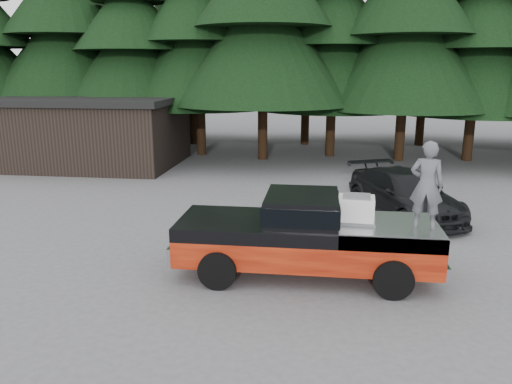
# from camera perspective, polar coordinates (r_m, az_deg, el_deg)

# --- Properties ---
(ground) EXTENTS (120.00, 120.00, 0.00)m
(ground) POSITION_cam_1_polar(r_m,az_deg,el_deg) (12.21, -2.59, -8.47)
(ground) COLOR #525255
(ground) RESTS_ON ground
(pickup_truck) EXTENTS (6.00, 2.04, 1.33)m
(pickup_truck) POSITION_cam_1_polar(r_m,az_deg,el_deg) (11.55, 5.66, -6.32)
(pickup_truck) COLOR red
(pickup_truck) RESTS_ON ground
(truck_cab) EXTENTS (1.66, 1.90, 0.59)m
(truck_cab) POSITION_cam_1_polar(r_m,az_deg,el_deg) (11.26, 5.27, -1.72)
(truck_cab) COLOR black
(truck_cab) RESTS_ON pickup_truck
(air_compressor) EXTENTS (0.84, 0.72, 0.54)m
(air_compressor) POSITION_cam_1_polar(r_m,az_deg,el_deg) (11.29, 11.35, -2.02)
(air_compressor) COLOR silver
(air_compressor) RESTS_ON pickup_truck
(man_on_bed) EXTENTS (0.77, 0.59, 1.88)m
(man_on_bed) POSITION_cam_1_polar(r_m,az_deg,el_deg) (11.09, 18.93, 0.77)
(man_on_bed) COLOR #53535A
(man_on_bed) RESTS_ON pickup_truck
(parked_car) EXTENTS (3.82, 5.40, 1.45)m
(parked_car) POSITION_cam_1_polar(r_m,az_deg,el_deg) (16.75, 16.61, -0.16)
(parked_car) COLOR black
(parked_car) RESTS_ON ground
(utility_building) EXTENTS (8.40, 6.40, 3.30)m
(utility_building) POSITION_cam_1_polar(r_m,az_deg,el_deg) (25.76, -18.02, 6.69)
(utility_building) COLOR black
(utility_building) RESTS_ON ground
(treeline) EXTENTS (60.15, 16.05, 17.50)m
(treeline) POSITION_cam_1_polar(r_m,az_deg,el_deg) (28.50, 4.51, 20.19)
(treeline) COLOR black
(treeline) RESTS_ON ground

